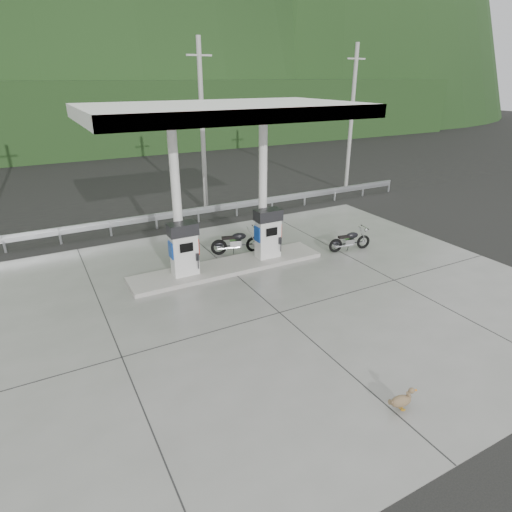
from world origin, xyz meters
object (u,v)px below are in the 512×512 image
gas_pump_left (184,249)px  gas_pump_right (268,233)px  motorcycle_right (350,241)px  motorcycle_left (237,242)px  duck (401,401)px

gas_pump_left → gas_pump_right: 3.20m
motorcycle_right → motorcycle_left: bearing=165.3°
motorcycle_left → duck: size_ratio=3.26×
gas_pump_left → gas_pump_right: bearing=0.0°
gas_pump_left → motorcycle_left: (2.48, 1.16, -0.61)m
motorcycle_left → gas_pump_left: bearing=-139.6°
gas_pump_right → duck: bearing=-100.2°
motorcycle_right → duck: size_ratio=2.92×
motorcycle_right → duck: (-4.76, -7.34, -0.19)m
gas_pump_right → motorcycle_left: gas_pump_right is taller
gas_pump_left → duck: (1.76, -8.01, -0.84)m
motorcycle_right → gas_pump_left: bearing=-176.1°
gas_pump_right → motorcycle_left: (-0.72, 1.16, -0.61)m
gas_pump_left → duck: gas_pump_left is taller
motorcycle_left → motorcycle_right: size_ratio=1.12×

